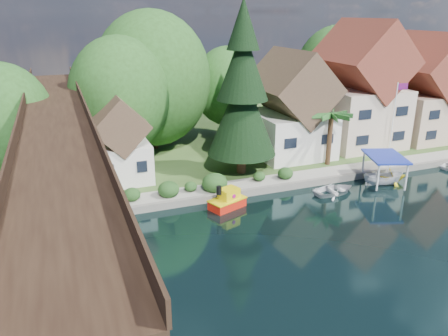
{
  "coord_description": "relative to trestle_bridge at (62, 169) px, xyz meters",
  "views": [
    {
      "loc": [
        -15.66,
        -23.65,
        15.04
      ],
      "look_at": [
        -4.3,
        6.0,
        3.62
      ],
      "focal_mm": 35.0,
      "sensor_mm": 36.0,
      "label": 1
    }
  ],
  "objects": [
    {
      "name": "house_right",
      "position": [
        41.0,
        10.83,
        0.43
      ],
      "size": [
        8.15,
        8.64,
        12.45
      ],
      "color": "#C5A88E",
      "rests_on": "bank"
    },
    {
      "name": "tugboat",
      "position": [
        12.15,
        1.23,
        -4.7
      ],
      "size": [
        3.38,
        2.6,
        2.17
      ],
      "color": "red",
      "rests_on": "ground"
    },
    {
      "name": "seawall",
      "position": [
        20.0,
        2.83,
        -5.04
      ],
      "size": [
        60.0,
        0.4,
        0.62
      ],
      "primitive_type": "cube",
      "color": "slate",
      "rests_on": "ground"
    },
    {
      "name": "shed",
      "position": [
        5.0,
        9.33,
        -1.52
      ],
      "size": [
        5.09,
        5.4,
        7.85
      ],
      "color": "silver",
      "rests_on": "bank"
    },
    {
      "name": "flagpole",
      "position": [
        33.18,
        6.7,
        -0.12
      ],
      "size": [
        1.2,
        0.28,
        7.71
      ],
      "color": "white",
      "rests_on": "bank"
    },
    {
      "name": "house_center",
      "position": [
        32.0,
        11.33,
        1.07
      ],
      "size": [
        8.65,
        9.18,
        13.89
      ],
      "color": "beige",
      "rests_on": "bank"
    },
    {
      "name": "shrubs",
      "position": [
        11.4,
        4.09,
        -4.12
      ],
      "size": [
        15.76,
        2.47,
        1.7
      ],
      "color": "#1A3A14",
      "rests_on": "bank"
    },
    {
      "name": "boat_canopy",
      "position": [
        27.2,
        0.7,
        -4.13
      ],
      "size": [
        4.33,
        5.18,
        2.85
      ],
      "color": "silver",
      "rests_on": "ground"
    },
    {
      "name": "ground",
      "position": [
        16.0,
        -5.17,
        -5.35
      ],
      "size": [
        140.0,
        140.0,
        0.0
      ],
      "primitive_type": "plane",
      "color": "black",
      "rests_on": "ground"
    },
    {
      "name": "bg_trees",
      "position": [
        17.0,
        16.08,
        1.94
      ],
      "size": [
        49.9,
        13.3,
        10.57
      ],
      "color": "#382314",
      "rests_on": "bank"
    },
    {
      "name": "boat_yellow",
      "position": [
        28.43,
        1.08,
        -4.6
      ],
      "size": [
        3.49,
        3.25,
        1.49
      ],
      "primitive_type": "imported",
      "rotation": [
        0.0,
        0.0,
        1.23
      ],
      "color": "yellow",
      "rests_on": "ground"
    },
    {
      "name": "promenade",
      "position": [
        22.0,
        4.13,
        -4.82
      ],
      "size": [
        50.0,
        2.6,
        0.06
      ],
      "primitive_type": "cube",
      "color": "gray",
      "rests_on": "bank"
    },
    {
      "name": "bank",
      "position": [
        16.0,
        28.83,
        -5.1
      ],
      "size": [
        140.0,
        52.0,
        0.5
      ],
      "primitive_type": "cube",
      "color": "#30491D",
      "rests_on": "ground"
    },
    {
      "name": "boat_white_a",
      "position": [
        21.99,
        0.63,
        -4.94
      ],
      "size": [
        4.16,
        3.15,
        0.81
      ],
      "primitive_type": "imported",
      "rotation": [
        0.0,
        0.0,
        1.66
      ],
      "color": "silver",
      "rests_on": "ground"
    },
    {
      "name": "house_left",
      "position": [
        23.0,
        10.83,
        -0.21
      ],
      "size": [
        7.64,
        8.64,
        11.02
      ],
      "color": "silver",
      "rests_on": "bank"
    },
    {
      "name": "palm_tree",
      "position": [
        24.96,
        6.25,
        0.04
      ],
      "size": [
        4.63,
        4.63,
        5.6
      ],
      "color": "#382314",
      "rests_on": "bank"
    },
    {
      "name": "trestle_bridge",
      "position": [
        0.0,
        0.0,
        0.0
      ],
      "size": [
        4.12,
        44.18,
        9.3
      ],
      "color": "black",
      "rests_on": "ground"
    },
    {
      "name": "conifer",
      "position": [
        15.91,
        7.19,
        2.73
      ],
      "size": [
        6.4,
        6.4,
        15.75
      ],
      "color": "#382314",
      "rests_on": "bank"
    }
  ]
}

